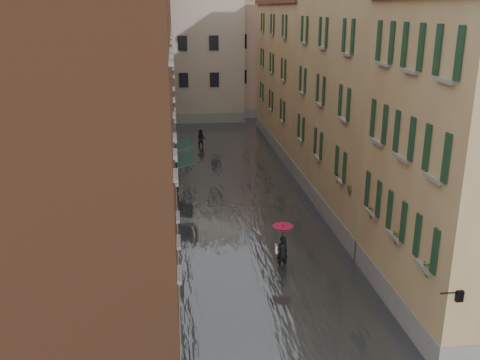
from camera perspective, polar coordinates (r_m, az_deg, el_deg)
ground at (r=22.59m, az=3.91°, el=-11.85°), size 120.00×120.00×0.00m
floodwater at (r=34.32m, az=-0.09°, el=-0.98°), size 10.00×60.00×0.20m
building_left_near at (r=18.15m, az=-16.66°, el=2.14°), size 6.00×8.00×13.00m
building_left_mid at (r=28.85m, az=-13.18°, el=7.55°), size 6.00×14.00×12.50m
building_left_far at (r=43.57m, az=-11.27°, el=12.02°), size 6.00×16.00×14.00m
building_right_mid at (r=30.62m, az=14.10°, el=8.53°), size 6.00×14.00×13.00m
building_right_far at (r=44.92m, az=7.26°, el=10.78°), size 6.00×16.00×11.50m
building_end_cream at (r=57.45m, az=-6.19°, el=13.09°), size 12.00×9.00×13.00m
building_end_pink at (r=60.29m, az=2.59°, el=12.91°), size 10.00×9.00×12.00m
awning_near at (r=32.11m, az=-6.00°, el=2.00°), size 1.09×2.82×2.80m
awning_far at (r=35.85m, az=-6.13°, el=3.68°), size 1.09×2.84×2.80m
wall_lantern at (r=17.59m, az=22.25°, el=-11.30°), size 0.71×0.22×0.35m
window_planters at (r=22.60m, az=14.22°, el=-2.56°), size 0.59×10.71×0.84m
pedestrian_main at (r=23.95m, az=4.54°, el=-6.64°), size 0.95×0.95×2.06m
pedestrian_far at (r=44.68m, az=-4.14°, el=4.37°), size 0.83×0.67×1.59m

